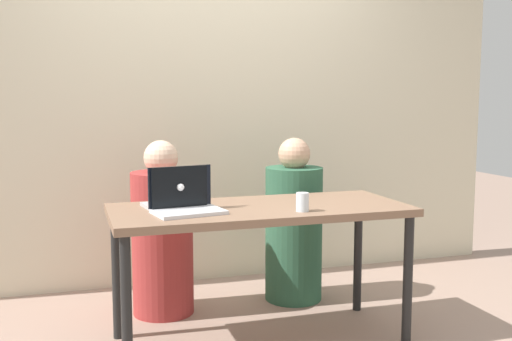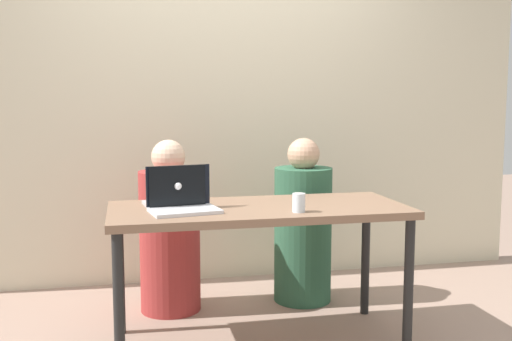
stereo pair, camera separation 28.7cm
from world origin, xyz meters
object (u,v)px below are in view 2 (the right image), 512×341
Objects in this scene: person_on_left at (170,235)px; person_on_right at (303,229)px; laptop_back_left at (174,198)px; water_glass_right at (299,204)px; laptop_front_left at (182,201)px.

person_on_left reaches higher than person_on_right.
laptop_back_left is 3.38× the size of water_glass_right.
person_on_left is 1.03m from water_glass_right.
person_on_right is at bearing -156.83° from laptop_back_left.
person_on_left is at bearing 81.66° from laptop_front_left.
water_glass_right is (0.58, -0.80, 0.31)m from person_on_left.
laptop_back_left reaches higher than laptop_front_left.
person_on_right is 1.09m from laptop_front_left.
water_glass_right is (0.59, -0.28, -0.01)m from laptop_back_left.
person_on_right is at bearing -172.19° from person_on_left.
laptop_back_left is at bearing 20.45° from person_on_right.
laptop_front_left is at bearing 164.95° from water_glass_right.
laptop_front_left is at bearing 27.14° from person_on_right.
laptop_front_left is 1.15× the size of laptop_back_left.
laptop_back_left is at bearing 154.95° from water_glass_right.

